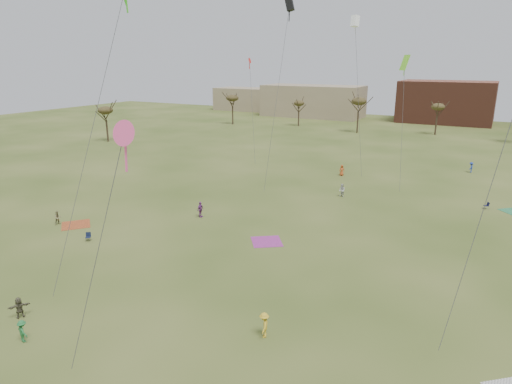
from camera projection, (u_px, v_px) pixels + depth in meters
The scene contains 18 objects.
ground at pixel (182, 298), 34.79m from camera, with size 260.00×260.00×0.00m, color #334816.
flyer_near_center at pixel (23, 331), 29.20m from camera, with size 0.99×0.57×1.53m, color #246C34.
spectator_fore_b at pixel (58, 218), 50.20m from camera, with size 0.77×0.60×1.58m, color #827D53.
spectator_fore_c at pixel (19, 308), 31.94m from camera, with size 1.46×0.47×1.58m, color brown.
flyer_mid_b at pixel (264, 325), 29.68m from camera, with size 1.14×0.65×1.76m, color gold.
spectator_mid_d at pixel (200, 209), 52.51m from camera, with size 1.10×0.46×1.88m, color #813886.
spectator_mid_e at pixel (342, 190), 60.33m from camera, with size 0.88×0.68×1.80m, color silver.
flyer_far_b at pixel (342, 170), 71.52m from camera, with size 0.85×0.55×1.74m, color #C35221.
flyer_far_c at pixel (471, 167), 73.53m from camera, with size 1.12×0.64×1.73m, color #213B99.
blanket_red at pixel (76, 225), 50.26m from camera, with size 2.98×2.98×0.03m, color #AE4B22.
blanket_plum at pixel (267, 242), 45.59m from camera, with size 2.96×2.96×0.03m, color #A63393.
camp_chair_left at pixel (88, 239), 45.71m from camera, with size 0.72×0.73×0.87m.
camp_chair_right at pixel (486, 207), 55.59m from camera, with size 0.72×0.71×0.87m.
kites_aloft at pixel (306, 38), 52.21m from camera, with size 74.04×57.88×24.20m.
tree_line at pixel (387, 110), 100.73m from camera, with size 117.44×49.32×8.91m.
building_tan at pixel (313, 101), 146.30m from camera, with size 32.00×14.00×10.00m, color #937F60.
building_brick at pixel (446, 102), 131.86m from camera, with size 26.00×16.00×12.00m, color brown.
building_tan_west at pixel (244, 99), 166.26m from camera, with size 20.00×12.00×8.00m, color #937F60.
Camera 1 is at (19.90, -24.50, 17.75)m, focal length 31.41 mm.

